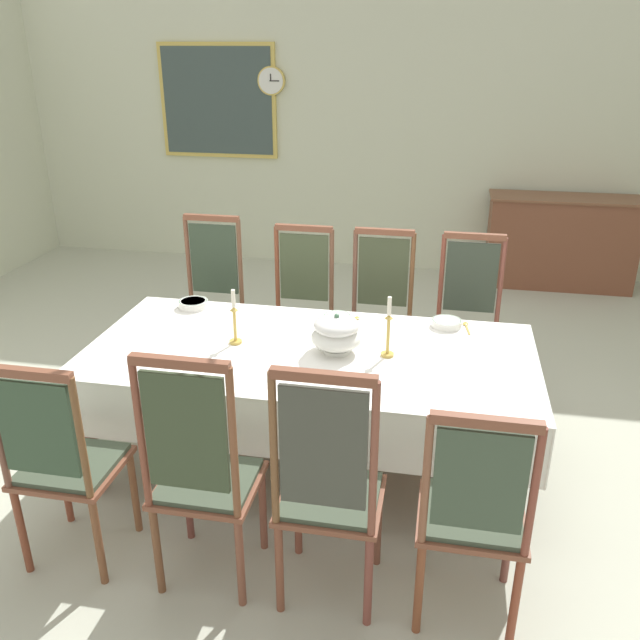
% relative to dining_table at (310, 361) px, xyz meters
% --- Properties ---
extents(ground, '(7.77, 7.08, 0.04)m').
position_rel_dining_table_xyz_m(ground, '(0.00, 0.21, -0.69)').
color(ground, '#B5B8A4').
extents(back_wall, '(7.77, 0.08, 3.26)m').
position_rel_dining_table_xyz_m(back_wall, '(0.00, 3.79, 0.96)').
color(back_wall, beige).
rests_on(back_wall, ground).
extents(dining_table, '(2.41, 1.14, 0.74)m').
position_rel_dining_table_xyz_m(dining_table, '(0.00, 0.00, 0.00)').
color(dining_table, brown).
rests_on(dining_table, ground).
extents(tablecloth, '(2.43, 1.16, 0.33)m').
position_rel_dining_table_xyz_m(tablecloth, '(0.00, 0.00, -0.00)').
color(tablecloth, white).
rests_on(tablecloth, dining_table).
extents(chair_south_a, '(0.44, 0.42, 1.09)m').
position_rel_dining_table_xyz_m(chair_south_a, '(-0.93, -0.97, -0.10)').
color(chair_south_a, brown).
rests_on(chair_south_a, ground).
extents(chair_north_a, '(0.44, 0.42, 1.18)m').
position_rel_dining_table_xyz_m(chair_north_a, '(-0.93, 0.98, -0.07)').
color(chair_north_a, brown).
rests_on(chair_north_a, ground).
extents(chair_south_b, '(0.44, 0.42, 1.20)m').
position_rel_dining_table_xyz_m(chair_south_b, '(-0.27, -0.98, -0.07)').
color(chair_south_b, brown).
rests_on(chair_south_b, ground).
extents(chair_north_b, '(0.44, 0.42, 1.14)m').
position_rel_dining_table_xyz_m(chair_north_b, '(-0.27, 0.98, -0.09)').
color(chair_north_b, brown).
rests_on(chair_north_b, ground).
extents(chair_south_c, '(0.44, 0.42, 1.20)m').
position_rel_dining_table_xyz_m(chair_south_c, '(0.28, -0.98, -0.07)').
color(chair_south_c, brown).
rests_on(chair_south_c, ground).
extents(chair_north_c, '(0.44, 0.42, 1.14)m').
position_rel_dining_table_xyz_m(chair_north_c, '(0.28, 0.98, -0.09)').
color(chair_north_c, brown).
rests_on(chair_north_c, ground).
extents(chair_south_d, '(0.44, 0.42, 1.07)m').
position_rel_dining_table_xyz_m(chair_south_d, '(0.87, -0.97, -0.11)').
color(chair_south_d, brown).
rests_on(chair_south_d, ground).
extents(chair_north_d, '(0.44, 0.42, 1.14)m').
position_rel_dining_table_xyz_m(chair_north_d, '(0.87, 0.98, -0.09)').
color(chair_north_d, brown).
rests_on(chair_north_d, ground).
extents(soup_tureen, '(0.28, 0.28, 0.22)m').
position_rel_dining_table_xyz_m(soup_tureen, '(0.15, 0.00, 0.18)').
color(soup_tureen, white).
rests_on(soup_tureen, tablecloth).
extents(candlestick_west, '(0.07, 0.07, 0.32)m').
position_rel_dining_table_xyz_m(candlestick_west, '(-0.42, 0.00, 0.20)').
color(candlestick_west, gold).
rests_on(candlestick_west, tablecloth).
extents(candlestick_east, '(0.07, 0.07, 0.34)m').
position_rel_dining_table_xyz_m(candlestick_east, '(0.42, 0.00, 0.21)').
color(candlestick_east, gold).
rests_on(candlestick_east, tablecloth).
extents(bowl_near_left, '(0.18, 0.18, 0.04)m').
position_rel_dining_table_xyz_m(bowl_near_left, '(0.73, 0.46, 0.10)').
color(bowl_near_left, white).
rests_on(bowl_near_left, tablecloth).
extents(bowl_near_right, '(0.17, 0.17, 0.04)m').
position_rel_dining_table_xyz_m(bowl_near_right, '(0.08, 0.42, 0.09)').
color(bowl_near_right, white).
rests_on(bowl_near_right, tablecloth).
extents(bowl_far_left, '(0.19, 0.19, 0.05)m').
position_rel_dining_table_xyz_m(bowl_far_left, '(-0.85, 0.46, 0.10)').
color(bowl_far_left, white).
rests_on(bowl_far_left, tablecloth).
extents(spoon_primary, '(0.04, 0.18, 0.01)m').
position_rel_dining_table_xyz_m(spoon_primary, '(0.84, 0.49, 0.08)').
color(spoon_primary, gold).
rests_on(spoon_primary, tablecloth).
extents(spoon_secondary, '(0.03, 0.18, 0.01)m').
position_rel_dining_table_xyz_m(spoon_secondary, '(0.19, 0.45, 0.08)').
color(spoon_secondary, gold).
rests_on(spoon_secondary, tablecloth).
extents(sideboard, '(1.44, 0.48, 0.90)m').
position_rel_dining_table_xyz_m(sideboard, '(1.81, 3.48, -0.22)').
color(sideboard, brown).
rests_on(sideboard, ground).
extents(mounted_clock, '(0.28, 0.06, 0.28)m').
position_rel_dining_table_xyz_m(mounted_clock, '(-1.17, 3.72, 1.24)').
color(mounted_clock, '#D1B251').
extents(framed_painting, '(1.25, 0.05, 1.15)m').
position_rel_dining_table_xyz_m(framed_painting, '(-1.76, 3.73, 1.04)').
color(framed_painting, '#D1B251').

